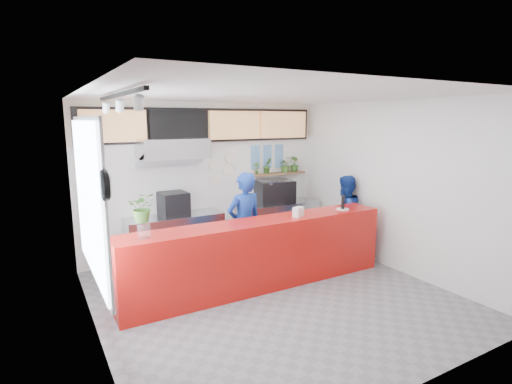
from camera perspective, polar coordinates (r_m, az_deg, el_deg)
name	(u,v)px	position (r m, az deg, el deg)	size (l,w,h in m)	color
floor	(273,296)	(6.31, 2.44, -14.62)	(5.00, 5.00, 0.00)	slate
ceiling	(275,95)	(5.73, 2.68, 13.70)	(5.00, 5.00, 0.00)	silver
wall_back	(207,178)	(8.03, -7.00, 1.94)	(5.00, 5.00, 0.00)	white
wall_left	(91,221)	(5.01, -22.50, -3.90)	(5.00, 5.00, 0.00)	white
wall_right	(393,186)	(7.46, 19.02, 0.80)	(5.00, 5.00, 0.00)	white
service_counter	(260,254)	(6.42, 0.56, -8.87)	(4.50, 0.60, 1.10)	#B6120D
cream_band	(206,123)	(7.94, -7.15, 9.81)	(5.00, 0.02, 0.80)	beige
prep_bench	(175,239)	(7.72, -11.48, -6.54)	(1.80, 0.60, 0.90)	#B2B5BA
panini_oven	(174,204)	(7.55, -11.70, -1.68)	(0.49, 0.49, 0.44)	black
extraction_hood	(173,148)	(7.36, -11.83, 6.13)	(1.20, 0.70, 0.35)	#B2B5BA
hood_lip	(173,159)	(7.38, -11.77, 4.58)	(1.20, 0.70, 0.08)	#B2B5BA
right_bench	(278,223)	(8.67, 3.13, -4.46)	(1.80, 0.60, 0.90)	#B2B5BA
espresso_machine	(275,192)	(8.47, 2.67, 0.00)	(0.76, 0.54, 0.49)	black
espresso_tray	(275,181)	(8.44, 2.69, 1.57)	(0.62, 0.43, 0.06)	#A5A8AC
herb_shelf	(277,174)	(8.69, 3.04, 2.63)	(1.40, 0.18, 0.04)	brown
menu_board_far_left	(114,126)	(7.34, -19.67, 8.86)	(1.10, 0.10, 0.55)	tan
menu_board_mid_left	(179,126)	(7.63, -10.97, 9.31)	(1.10, 0.10, 0.55)	black
menu_board_mid_right	(235,125)	(8.08, -3.06, 9.52)	(1.10, 0.10, 0.55)	tan
menu_board_far_right	(283,125)	(8.66, 3.91, 9.57)	(1.10, 0.10, 0.55)	tan
soffit	(207,125)	(7.91, -7.06, 9.44)	(4.80, 0.04, 0.65)	black
window_pane	(89,200)	(5.26, -22.75, -1.03)	(0.04, 2.20, 1.90)	silver
window_frame	(91,200)	(5.26, -22.54, -1.01)	(0.03, 2.30, 2.00)	#B2B5BA
wall_clock_rim	(105,185)	(4.03, -20.79, 0.91)	(0.30, 0.30, 0.05)	black
wall_clock_face	(108,185)	(4.03, -20.37, 0.94)	(0.26, 0.26, 0.02)	white
track_rail	(119,95)	(4.94, -18.96, 13.01)	(0.05, 2.40, 0.04)	black
dec_plate_a	(214,166)	(8.03, -5.97, 3.76)	(0.24, 0.24, 0.03)	silver
dec_plate_b	(228,170)	(8.17, -4.03, 3.19)	(0.24, 0.24, 0.03)	silver
dec_plate_c	(215,181)	(8.07, -5.93, 1.64)	(0.24, 0.24, 0.03)	silver
dec_plate_d	(230,157)	(8.16, -3.74, 4.95)	(0.24, 0.24, 0.03)	silver
photo_frame_a	(255,151)	(8.44, -0.10, 5.84)	(0.20, 0.02, 0.25)	#598CBF
photo_frame_b	(267,151)	(8.59, 1.65, 5.91)	(0.20, 0.02, 0.25)	#598CBF
photo_frame_c	(279,150)	(8.75, 3.34, 5.98)	(0.20, 0.02, 0.25)	#598CBF
photo_frame_d	(255,163)	(8.47, -0.10, 4.15)	(0.20, 0.02, 0.25)	#598CBF
photo_frame_e	(267,162)	(8.62, 1.64, 4.25)	(0.20, 0.02, 0.25)	#598CBF
photo_frame_f	(279,162)	(8.78, 3.32, 4.35)	(0.20, 0.02, 0.25)	#598CBF
staff_center	(244,225)	(6.78, -1.69, -4.72)	(0.66, 0.43, 1.80)	navy
staff_right	(344,215)	(8.08, 12.52, -3.27)	(0.77, 0.60, 1.59)	navy
herb_a	(257,168)	(8.40, 0.09, 3.40)	(0.14, 0.09, 0.26)	#345E21
herb_b	(268,166)	(8.53, 1.66, 3.80)	(0.19, 0.15, 0.34)	#345E21
herb_c	(285,164)	(8.78, 4.22, 3.95)	(0.31, 0.27, 0.34)	#345E21
herb_d	(294,164)	(8.91, 5.50, 4.01)	(0.19, 0.17, 0.34)	#345E21
glass_vase	(144,230)	(5.55, -15.72, -5.28)	(0.17, 0.17, 0.21)	silver
basil_vase	(143,207)	(5.48, -15.88, -2.10)	(0.36, 0.31, 0.40)	#345E21
napkin_holder	(298,212)	(6.54, 6.06, -2.84)	(0.18, 0.11, 0.16)	silver
white_plate	(343,209)	(7.17, 12.28, -2.42)	(0.22, 0.22, 0.02)	silver
pepper_mill	(343,202)	(7.15, 12.32, -1.42)	(0.06, 0.06, 0.24)	black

